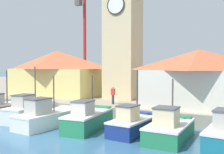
% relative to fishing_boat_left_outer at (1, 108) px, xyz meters
% --- Properties ---
extents(ground_plane, '(300.00, 300.00, 0.00)m').
position_rel_fishing_boat_left_outer_xyz_m(ground_plane, '(9.23, -3.49, -0.73)').
color(ground_plane, '#386689').
extents(quay_wharf, '(120.00, 40.00, 1.05)m').
position_rel_fishing_boat_left_outer_xyz_m(quay_wharf, '(9.23, 23.20, -0.21)').
color(quay_wharf, '#9E937F').
rests_on(quay_wharf, ground).
extents(fishing_boat_left_outer, '(2.06, 4.54, 4.13)m').
position_rel_fishing_boat_left_outer_xyz_m(fishing_boat_left_outer, '(0.00, 0.00, 0.00)').
color(fishing_boat_left_outer, '#AD2823').
rests_on(fishing_boat_left_outer, ground).
extents(fishing_boat_left_inner, '(2.41, 5.08, 4.46)m').
position_rel_fishing_boat_left_outer_xyz_m(fishing_boat_left_inner, '(3.44, -0.01, 0.05)').
color(fishing_boat_left_inner, silver).
rests_on(fishing_boat_left_inner, ground).
extents(fishing_boat_mid_left, '(2.57, 5.33, 3.75)m').
position_rel_fishing_boat_left_outer_xyz_m(fishing_boat_mid_left, '(6.20, -1.11, -0.00)').
color(fishing_boat_mid_left, silver).
rests_on(fishing_boat_mid_left, ground).
extents(fishing_boat_center, '(2.38, 5.12, 3.83)m').
position_rel_fishing_boat_left_outer_xyz_m(fishing_boat_center, '(9.39, -0.41, 0.03)').
color(fishing_boat_center, '#237A4C').
rests_on(fishing_boat_center, ground).
extents(fishing_boat_mid_right, '(2.18, 4.48, 4.23)m').
position_rel_fishing_boat_left_outer_xyz_m(fishing_boat_mid_right, '(12.65, -0.04, -0.05)').
color(fishing_boat_mid_right, navy).
rests_on(fishing_boat_mid_right, ground).
extents(fishing_boat_right_inner, '(2.27, 4.52, 3.70)m').
position_rel_fishing_boat_left_outer_xyz_m(fishing_boat_right_inner, '(15.22, -0.43, -0.03)').
color(fishing_boat_right_inner, '#237A4C').
rests_on(fishing_boat_right_inner, ground).
extents(clock_tower, '(3.80, 3.80, 15.32)m').
position_rel_fishing_boat_left_outer_xyz_m(clock_tower, '(7.51, 9.37, 7.52)').
color(clock_tower, beige).
rests_on(clock_tower, quay_wharf).
extents(warehouse_left, '(10.85, 5.85, 5.27)m').
position_rel_fishing_boat_left_outer_xyz_m(warehouse_left, '(-0.98, 8.79, 3.02)').
color(warehouse_left, '#E5D17A').
rests_on(warehouse_left, quay_wharf).
extents(warehouse_right, '(8.87, 6.58, 4.85)m').
position_rel_fishing_boat_left_outer_xyz_m(warehouse_right, '(15.70, 6.96, 2.80)').
color(warehouse_right, silver).
rests_on(warehouse_right, quay_wharf).
extents(port_crane_far, '(4.54, 9.30, 19.05)m').
position_rel_fishing_boat_left_outer_xyz_m(port_crane_far, '(-6.66, 23.96, 7.28)').
color(port_crane_far, maroon).
rests_on(port_crane_far, quay_wharf).
extents(dock_worker_near_tower, '(0.34, 0.22, 1.62)m').
position_rel_fishing_boat_left_outer_xyz_m(dock_worker_near_tower, '(12.81, 4.76, 1.16)').
color(dock_worker_near_tower, '#33333D').
rests_on(dock_worker_near_tower, quay_wharf).
extents(dock_worker_along_quay, '(0.34, 0.22, 1.62)m').
position_rel_fishing_boat_left_outer_xyz_m(dock_worker_along_quay, '(8.56, 5.02, 1.16)').
color(dock_worker_along_quay, '#33333D').
rests_on(dock_worker_along_quay, quay_wharf).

